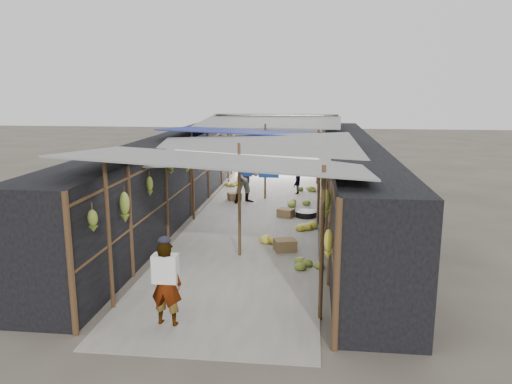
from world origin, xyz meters
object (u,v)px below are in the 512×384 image
at_px(crate_near, 285,245).
at_px(vendor_seated, 297,181).
at_px(black_basin, 306,214).
at_px(shopper_blue, 246,177).
at_px(vendor_elderly, 166,283).

relative_size(crate_near, vendor_seated, 0.49).
relative_size(black_basin, shopper_blue, 0.35).
height_order(vendor_elderly, shopper_blue, shopper_blue).
xyz_separation_m(black_basin, vendor_elderly, (-2.13, -7.16, 0.62)).
relative_size(black_basin, vendor_elderly, 0.44).
distance_m(crate_near, black_basin, 3.26).
height_order(black_basin, vendor_seated, vendor_seated).
height_order(crate_near, vendor_elderly, vendor_elderly).
bearing_deg(black_basin, vendor_seated, 97.05).
relative_size(vendor_elderly, vendor_seated, 1.41).
height_order(black_basin, shopper_blue, shopper_blue).
height_order(shopper_blue, vendor_seated, shopper_blue).
bearing_deg(vendor_seated, vendor_elderly, -1.82).
bearing_deg(shopper_blue, black_basin, -67.09).
distance_m(shopper_blue, vendor_seated, 2.29).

